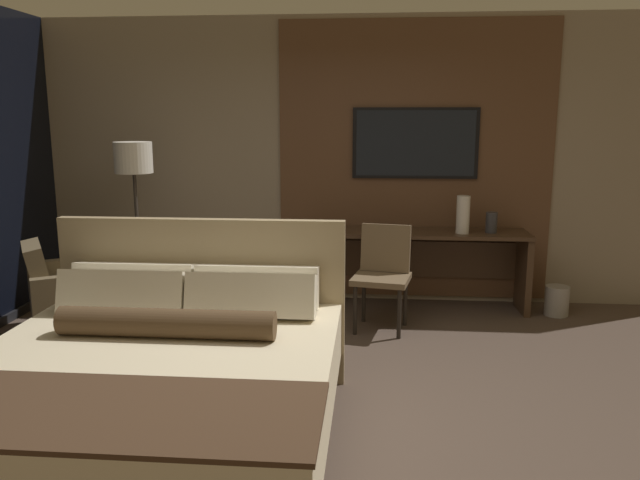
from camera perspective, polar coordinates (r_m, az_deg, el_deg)
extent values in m
plane|color=#4C3D33|center=(4.09, -0.05, -15.51)|extent=(16.00, 16.00, 0.00)
cube|color=gray|center=(6.26, 2.02, 7.20)|extent=(7.20, 0.06, 2.80)
cube|color=brown|center=(6.22, 8.63, 7.05)|extent=(2.65, 0.03, 2.70)
cube|color=#33281E|center=(3.70, -14.96, -17.03)|extent=(1.89, 1.97, 0.22)
cube|color=beige|center=(3.57, -15.20, -12.90)|extent=(1.95, 2.03, 0.36)
cube|color=#422D1E|center=(2.94, -19.89, -14.47)|extent=(1.97, 0.71, 0.02)
cube|color=#998460|center=(4.46, -10.69, -5.42)|extent=(1.99, 0.08, 1.15)
cube|color=beige|center=(4.42, -16.49, -3.86)|extent=(0.82, 0.23, 0.31)
cube|color=beige|center=(4.19, -5.74, -4.26)|extent=(0.82, 0.23, 0.31)
cube|color=beige|center=(4.23, -17.51, -4.58)|extent=(0.82, 0.25, 0.32)
cube|color=beige|center=(3.99, -6.30, -5.06)|extent=(0.82, 0.25, 0.32)
cylinder|color=#4C3823|center=(3.73, -13.88, -7.38)|extent=(1.27, 0.17, 0.17)
cube|color=#422D1E|center=(6.03, 8.62, 0.65)|extent=(2.15, 0.51, 0.03)
cube|color=#422D1E|center=(6.13, -1.31, -2.70)|extent=(0.06, 0.46, 0.73)
cube|color=#422D1E|center=(6.26, 18.12, -2.96)|extent=(0.06, 0.46, 0.73)
cube|color=#422D1E|center=(6.32, 8.40, -1.72)|extent=(2.03, 0.02, 0.36)
cube|color=black|center=(6.18, 8.70, 8.74)|extent=(1.21, 0.04, 0.68)
cube|color=black|center=(6.16, 8.71, 8.73)|extent=(1.14, 0.01, 0.63)
cube|color=brown|center=(5.42, 5.62, -3.56)|extent=(0.55, 0.53, 0.05)
cube|color=brown|center=(5.55, 6.03, -0.72)|extent=(0.45, 0.18, 0.42)
cylinder|color=black|center=(5.36, 3.23, -6.42)|extent=(0.04, 0.04, 0.43)
cylinder|color=black|center=(5.29, 7.25, -6.71)|extent=(0.04, 0.04, 0.43)
cylinder|color=black|center=(5.69, 4.02, -5.36)|extent=(0.04, 0.04, 0.43)
cylinder|color=black|center=(5.63, 7.80, -5.62)|extent=(0.04, 0.04, 0.43)
cube|color=brown|center=(5.80, -21.38, -5.73)|extent=(0.89, 0.83, 0.45)
cube|color=brown|center=(5.69, -24.50, -2.10)|extent=(0.46, 0.57, 0.38)
cube|color=brown|center=(5.47, -21.09, -5.94)|extent=(0.65, 0.46, 0.59)
cube|color=brown|center=(6.09, -21.73, -4.28)|extent=(0.65, 0.46, 0.59)
cylinder|color=#282623|center=(6.17, -15.94, -6.40)|extent=(0.28, 0.28, 0.03)
cylinder|color=#332D28|center=(6.01, -16.28, -0.27)|extent=(0.03, 0.03, 1.38)
cylinder|color=silver|center=(5.91, -16.70, 7.24)|extent=(0.34, 0.34, 0.28)
cylinder|color=silver|center=(5.96, 12.94, 2.28)|extent=(0.12, 0.12, 0.35)
cylinder|color=#333338|center=(6.08, 15.40, 1.56)|extent=(0.11, 0.11, 0.19)
cylinder|color=gray|center=(6.29, 20.83, -5.21)|extent=(0.22, 0.22, 0.28)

